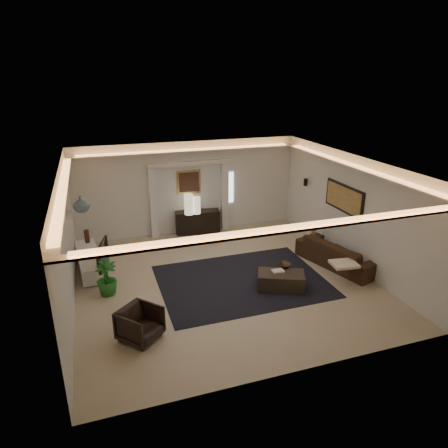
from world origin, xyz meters
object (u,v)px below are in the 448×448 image
object	(u,v)px
sofa	(338,253)
coffee_table	(281,281)
console	(198,221)
armchair	(140,324)

from	to	relation	value
sofa	coffee_table	world-z (taller)	sofa
sofa	coffee_table	size ratio (longest dim) A/B	2.12
console	armchair	bearing A→B (deg)	-108.83
console	coffee_table	distance (m)	4.18
console	coffee_table	bearing A→B (deg)	-69.37
coffee_table	console	bearing A→B (deg)	126.56
console	armchair	size ratio (longest dim) A/B	1.93
coffee_table	armchair	xyz separation A→B (m)	(-3.41, -0.91, 0.12)
sofa	armchair	world-z (taller)	sofa
sofa	coffee_table	distance (m)	2.11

